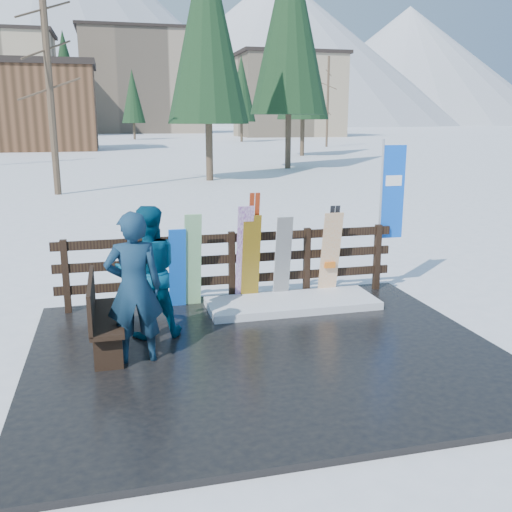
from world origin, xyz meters
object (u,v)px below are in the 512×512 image
object	(u,v)px
bench	(101,313)
rental_flag	(390,198)
person_back	(148,272)
snowboard_0	(177,269)
snowboard_3	(244,255)
snowboard_1	(193,261)
snowboard_2	(251,259)
snowboard_5	(330,255)
snowboard_4	(283,259)
person_front	(134,288)

from	to	relation	value
bench	rental_flag	distance (m)	5.29
person_back	snowboard_0	bearing A→B (deg)	-117.24
snowboard_0	snowboard_3	size ratio (longest dim) A/B	0.81
snowboard_1	snowboard_2	distance (m)	0.94
snowboard_0	rental_flag	size ratio (longest dim) A/B	0.51
bench	snowboard_5	bearing A→B (deg)	21.98
snowboard_2	snowboard_4	bearing A→B (deg)	0.00
snowboard_3	rental_flag	xyz separation A→B (m)	(2.65, 0.27, 0.80)
snowboard_5	rental_flag	bearing A→B (deg)	12.95
snowboard_0	person_back	distance (m)	1.22
snowboard_1	person_back	bearing A→B (deg)	-125.33
snowboard_1	snowboard_2	size ratio (longest dim) A/B	1.05
person_back	rental_flag	bearing A→B (deg)	-164.04
snowboard_0	snowboard_5	size ratio (longest dim) A/B	0.90
snowboard_1	snowboard_2	xyz separation A→B (m)	(0.94, 0.00, -0.03)
snowboard_1	snowboard_5	size ratio (longest dim) A/B	1.06
person_front	snowboard_0	bearing A→B (deg)	-113.25
bench	snowboard_3	world-z (taller)	snowboard_3
bench	snowboard_5	world-z (taller)	snowboard_5
snowboard_1	snowboard_4	size ratio (longest dim) A/B	1.09
snowboard_5	snowboard_4	bearing A→B (deg)	180.00
snowboard_2	snowboard_3	distance (m)	0.13
snowboard_5	person_front	distance (m)	3.79
snowboard_0	snowboard_4	world-z (taller)	snowboard_4
snowboard_4	snowboard_5	world-z (taller)	snowboard_5
snowboard_2	snowboard_1	bearing A→B (deg)	180.00
snowboard_4	person_back	world-z (taller)	person_back
person_front	snowboard_5	bearing A→B (deg)	-152.14
person_back	snowboard_4	bearing A→B (deg)	-155.98
snowboard_2	person_back	distance (m)	2.02
snowboard_1	snowboard_3	xyz separation A→B (m)	(0.83, 0.00, 0.05)
snowboard_3	snowboard_5	bearing A→B (deg)	0.00
snowboard_3	person_back	xyz separation A→B (m)	(-1.59, -1.07, 0.10)
bench	snowboard_1	distance (m)	2.06
person_back	snowboard_1	bearing A→B (deg)	-126.96
snowboard_0	person_back	xyz separation A→B (m)	(-0.51, -1.07, 0.26)
rental_flag	person_front	distance (m)	4.99
bench	snowboard_4	size ratio (longest dim) A/B	1.05
snowboard_1	person_front	xyz separation A→B (m)	(-0.98, -1.89, 0.18)
snowboard_1	snowboard_3	world-z (taller)	snowboard_3
snowboard_1	snowboard_5	xyz separation A→B (m)	(2.30, 0.00, -0.04)
snowboard_0	snowboard_4	size ratio (longest dim) A/B	0.93
snowboard_0	snowboard_3	xyz separation A→B (m)	(1.08, 0.00, 0.16)
snowboard_3	snowboard_5	size ratio (longest dim) A/B	1.12
rental_flag	snowboard_5	bearing A→B (deg)	-167.05
snowboard_5	bench	bearing A→B (deg)	-158.02
snowboard_3	bench	bearing A→B (deg)	-146.14
snowboard_1	rental_flag	xyz separation A→B (m)	(3.48, 0.27, 0.84)
person_front	snowboard_2	bearing A→B (deg)	-137.50
snowboard_3	snowboard_0	bearing A→B (deg)	-180.00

